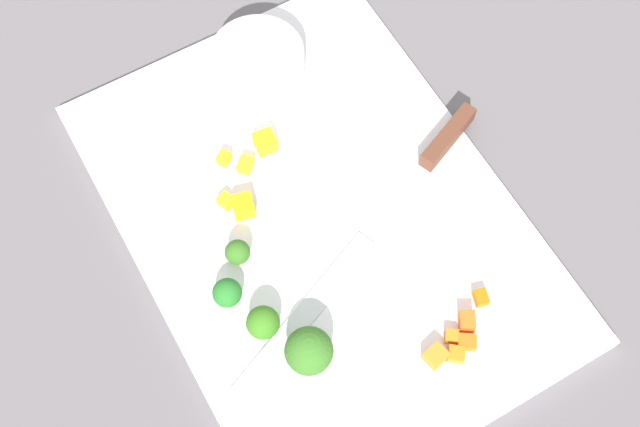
{
  "coord_description": "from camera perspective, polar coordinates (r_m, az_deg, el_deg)",
  "views": [
    {
      "loc": [
        0.29,
        -0.17,
        0.76
      ],
      "look_at": [
        0.0,
        0.0,
        0.02
      ],
      "focal_mm": 47.66,
      "sensor_mm": 36.0,
      "label": 1
    }
  ],
  "objects": [
    {
      "name": "ground_plane",
      "position": [
        0.83,
        0.0,
        -0.63
      ],
      "size": [
        4.0,
        4.0,
        0.0
      ],
      "primitive_type": "plane",
      "color": "#635D62"
    },
    {
      "name": "cutting_board",
      "position": [
        0.83,
        0.0,
        -0.46
      ],
      "size": [
        0.49,
        0.35,
        0.01
      ],
      "primitive_type": "cube",
      "color": "white",
      "rests_on": "ground_plane"
    },
    {
      "name": "prep_bowl",
      "position": [
        0.88,
        -4.17,
        9.82
      ],
      "size": [
        0.1,
        0.1,
        0.05
      ],
      "primitive_type": "cylinder",
      "color": "#B7BBC2",
      "rests_on": "cutting_board"
    },
    {
      "name": "chef_knife",
      "position": [
        0.83,
        5.59,
        1.4
      ],
      "size": [
        0.16,
        0.35,
        0.02
      ],
      "rotation": [
        0.0,
        0.0,
        5.1
      ],
      "color": "silver",
      "rests_on": "cutting_board"
    },
    {
      "name": "carrot_dice_0",
      "position": [
        0.79,
        9.83,
        -7.15
      ],
      "size": [
        0.02,
        0.02,
        0.02
      ],
      "primitive_type": "cube",
      "rotation": [
        0.0,
        0.0,
        1.04
      ],
      "color": "orange",
      "rests_on": "cutting_board"
    },
    {
      "name": "carrot_dice_1",
      "position": [
        0.78,
        9.12,
        -9.32
      ],
      "size": [
        0.02,
        0.02,
        0.01
      ],
      "primitive_type": "cube",
      "rotation": [
        0.0,
        0.0,
        2.45
      ],
      "color": "orange",
      "rests_on": "cutting_board"
    },
    {
      "name": "carrot_dice_2",
      "position": [
        0.78,
        7.78,
        -9.47
      ],
      "size": [
        0.02,
        0.02,
        0.01
      ],
      "primitive_type": "cube",
      "rotation": [
        0.0,
        0.0,
        1.79
      ],
      "color": "orange",
      "rests_on": "cutting_board"
    },
    {
      "name": "carrot_dice_3",
      "position": [
        0.8,
        10.75,
        -5.57
      ],
      "size": [
        0.02,
        0.02,
        0.01
      ],
      "primitive_type": "cube",
      "rotation": [
        0.0,
        0.0,
        2.86
      ],
      "color": "orange",
      "rests_on": "cutting_board"
    },
    {
      "name": "carrot_dice_4",
      "position": [
        0.78,
        8.82,
        -8.17
      ],
      "size": [
        0.02,
        0.02,
        0.01
      ],
      "primitive_type": "cube",
      "rotation": [
        0.0,
        0.0,
        2.48
      ],
      "color": "orange",
      "rests_on": "cutting_board"
    },
    {
      "name": "carrot_dice_5",
      "position": [
        0.78,
        9.83,
        -8.51
      ],
      "size": [
        0.02,
        0.02,
        0.01
      ],
      "primitive_type": "cube",
      "rotation": [
        0.0,
        0.0,
        2.52
      ],
      "color": "orange",
      "rests_on": "cutting_board"
    },
    {
      "name": "pepper_dice_0",
      "position": [
        0.84,
        -5.03,
        3.26
      ],
      "size": [
        0.02,
        0.02,
        0.01
      ],
      "primitive_type": "cube",
      "rotation": [
        0.0,
        0.0,
        0.72
      ],
      "color": "yellow",
      "rests_on": "cutting_board"
    },
    {
      "name": "pepper_dice_1",
      "position": [
        0.82,
        -5.18,
        0.49
      ],
      "size": [
        0.03,
        0.02,
        0.02
      ],
      "primitive_type": "cube",
      "rotation": [
        0.0,
        0.0,
        2.88
      ],
      "color": "yellow",
      "rests_on": "cutting_board"
    },
    {
      "name": "pepper_dice_2",
      "position": [
        0.83,
        -6.33,
        0.83
      ],
      "size": [
        0.02,
        0.02,
        0.01
      ],
      "primitive_type": "cube",
      "rotation": [
        0.0,
        0.0,
        0.36
      ],
      "color": "yellow",
      "rests_on": "cutting_board"
    },
    {
      "name": "pepper_dice_3",
      "position": [
        0.85,
        -6.47,
        3.7
      ],
      "size": [
        0.02,
        0.02,
        0.01
      ],
      "primitive_type": "cube",
      "rotation": [
        0.0,
        0.0,
        0.57
      ],
      "color": "yellow",
      "rests_on": "cutting_board"
    },
    {
      "name": "pepper_dice_4",
      "position": [
        0.85,
        -3.7,
        4.81
      ],
      "size": [
        0.02,
        0.02,
        0.02
      ],
      "primitive_type": "cube",
      "rotation": [
        0.0,
        0.0,
        3.05
      ],
      "color": "yellow",
      "rests_on": "cutting_board"
    },
    {
      "name": "broccoli_floret_0",
      "position": [
        0.78,
        -6.25,
        -5.33
      ],
      "size": [
        0.03,
        0.03,
        0.03
      ],
      "color": "#80BD6C",
      "rests_on": "cutting_board"
    },
    {
      "name": "broccoli_floret_1",
      "position": [
        0.77,
        -3.85,
        -7.33
      ],
      "size": [
        0.03,
        0.03,
        0.04
      ],
      "color": "#95BD56",
      "rests_on": "cutting_board"
    },
    {
      "name": "broccoli_floret_2",
      "position": [
        0.79,
        -5.56,
        -2.61
      ],
      "size": [
        0.02,
        0.02,
        0.03
      ],
      "color": "#94B36D",
      "rests_on": "cutting_board"
    },
    {
      "name": "broccoli_floret_3",
      "position": [
        0.75,
        -0.75,
        -9.23
      ],
      "size": [
        0.04,
        0.04,
        0.05
      ],
      "color": "#92B75B",
      "rests_on": "cutting_board"
    }
  ]
}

